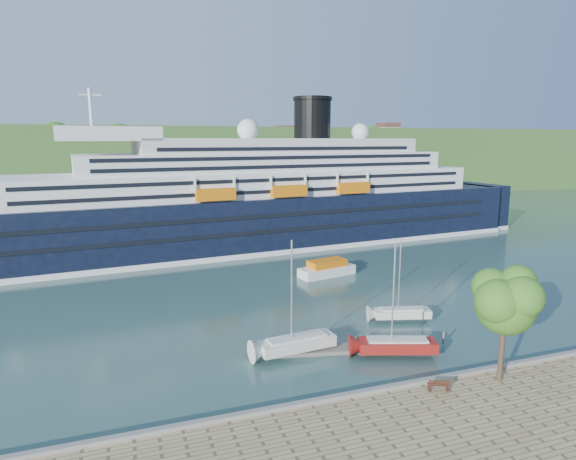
# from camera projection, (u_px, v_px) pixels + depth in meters

# --- Properties ---
(ground) EXTENTS (400.00, 400.00, 0.00)m
(ground) POSITION_uv_depth(u_px,v_px,m) (401.00, 397.00, 37.51)
(ground) COLOR #2C4E4B
(ground) RESTS_ON ground
(far_hillside) EXTENTS (400.00, 50.00, 24.00)m
(far_hillside) POSITION_uv_depth(u_px,v_px,m) (180.00, 162.00, 170.11)
(far_hillside) COLOR #326026
(far_hillside) RESTS_ON ground
(quay_coping) EXTENTS (220.00, 0.50, 0.30)m
(quay_coping) POSITION_uv_depth(u_px,v_px,m) (403.00, 385.00, 37.11)
(quay_coping) COLOR slate
(quay_coping) RESTS_ON promenade
(cruise_ship) EXTENTS (125.38, 30.70, 27.89)m
(cruise_ship) POSITION_uv_depth(u_px,v_px,m) (249.00, 172.00, 88.03)
(cruise_ship) COLOR black
(cruise_ship) RESTS_ON ground
(park_bench) EXTENTS (1.76, 1.27, 1.04)m
(park_bench) POSITION_uv_depth(u_px,v_px,m) (438.00, 384.00, 36.46)
(park_bench) COLOR #421E12
(park_bench) RESTS_ON promenade
(promenade_tree) EXTENTS (6.10, 6.10, 10.11)m
(promenade_tree) POSITION_uv_depth(u_px,v_px,m) (504.00, 320.00, 37.23)
(promenade_tree) COLOR #2D6019
(promenade_tree) RESTS_ON promenade
(floating_pontoon) EXTENTS (16.04, 5.28, 0.36)m
(floating_pontoon) POSITION_uv_depth(u_px,v_px,m) (354.00, 348.00, 45.91)
(floating_pontoon) COLOR slate
(floating_pontoon) RESTS_ON ground
(sailboat_white_near) EXTENTS (8.30, 3.11, 10.48)m
(sailboat_white_near) POSITION_uv_depth(u_px,v_px,m) (297.00, 301.00, 44.10)
(sailboat_white_near) COLOR silver
(sailboat_white_near) RESTS_ON ground
(sailboat_red) EXTENTS (8.17, 4.60, 10.19)m
(sailboat_red) POSITION_uv_depth(u_px,v_px,m) (399.00, 304.00, 43.72)
(sailboat_red) COLOR maroon
(sailboat_red) RESTS_ON ground
(sailboat_white_far) EXTENTS (7.09, 3.67, 8.82)m
(sailboat_white_far) POSITION_uv_depth(u_px,v_px,m) (404.00, 283.00, 52.53)
(sailboat_white_far) COLOR silver
(sailboat_white_far) RESTS_ON ground
(tender_launch) EXTENTS (9.14, 4.81, 2.40)m
(tender_launch) POSITION_uv_depth(u_px,v_px,m) (327.00, 268.00, 70.96)
(tender_launch) COLOR orange
(tender_launch) RESTS_ON ground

